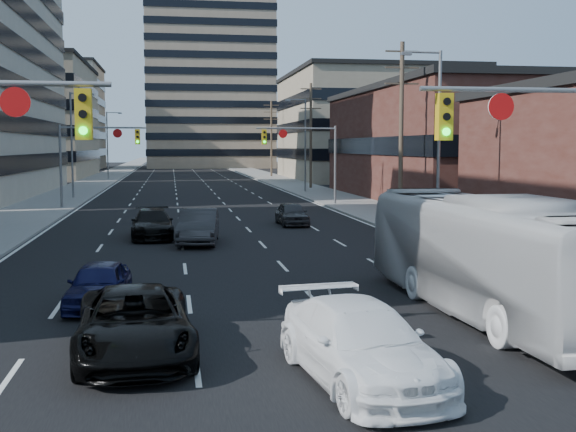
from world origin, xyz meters
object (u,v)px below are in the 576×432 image
Objects in this scene: white_van at (361,344)px; transit_bus at (489,255)px; black_pickup at (135,323)px; sedan_blue at (99,285)px.

transit_bus is at bearing 37.29° from white_van.
white_van reaches higher than black_pickup.
transit_bus reaches higher than black_pickup.
transit_bus is (4.76, 4.76, 0.85)m from white_van.
white_van is at bearing -48.51° from sedan_blue.
black_pickup is 5.12m from sedan_blue.
black_pickup is 0.45× the size of transit_bus.
black_pickup is 1.38× the size of sedan_blue.
black_pickup reaches higher than sedan_blue.
black_pickup is at bearing -166.88° from transit_bus.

